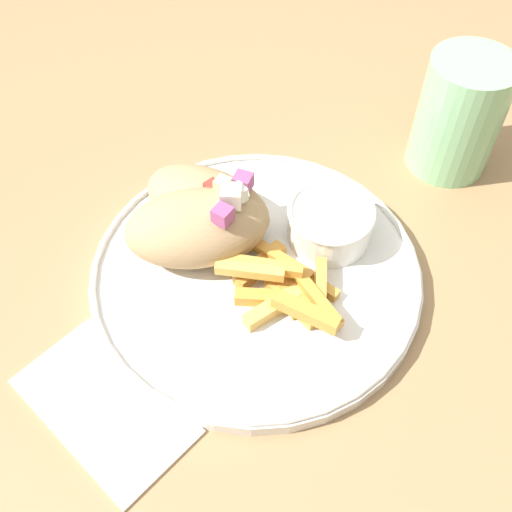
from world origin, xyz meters
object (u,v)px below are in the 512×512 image
object	(u,v)px
pita_sandwich_far	(208,202)
sauce_ramekin	(330,222)
plate	(256,272)
fries_pile	(285,287)
pita_sandwich_near	(197,227)
water_glass	(458,120)

from	to	relation	value
pita_sandwich_far	sauce_ramekin	size ratio (longest dim) A/B	1.65
plate	sauce_ramekin	distance (m)	0.08
pita_sandwich_far	fries_pile	world-z (taller)	pita_sandwich_far
pita_sandwich_near	pita_sandwich_far	world-z (taller)	pita_sandwich_near
fries_pile	pita_sandwich_far	bearing A→B (deg)	163.47
plate	fries_pile	bearing A→B (deg)	-12.30
plate	pita_sandwich_near	distance (m)	0.07
plate	sauce_ramekin	bearing A→B (deg)	65.00
water_glass	plate	bearing A→B (deg)	-107.32
pita_sandwich_near	water_glass	world-z (taller)	water_glass
pita_sandwich_far	sauce_ramekin	world-z (taller)	pita_sandwich_far
pita_sandwich_near	pita_sandwich_far	bearing A→B (deg)	70.27
plate	water_glass	world-z (taller)	water_glass
pita_sandwich_near	sauce_ramekin	size ratio (longest dim) A/B	1.82
fries_pile	pita_sandwich_near	bearing A→B (deg)	-178.28
pita_sandwich_far	fries_pile	size ratio (longest dim) A/B	1.01
pita_sandwich_far	water_glass	world-z (taller)	water_glass
pita_sandwich_near	pita_sandwich_far	xyz separation A→B (m)	(-0.02, 0.04, -0.01)
fries_pile	sauce_ramekin	size ratio (longest dim) A/B	1.63
fries_pile	water_glass	bearing A→B (deg)	80.95
plate	pita_sandwich_near	bearing A→B (deg)	-169.33
plate	pita_sandwich_far	distance (m)	0.08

